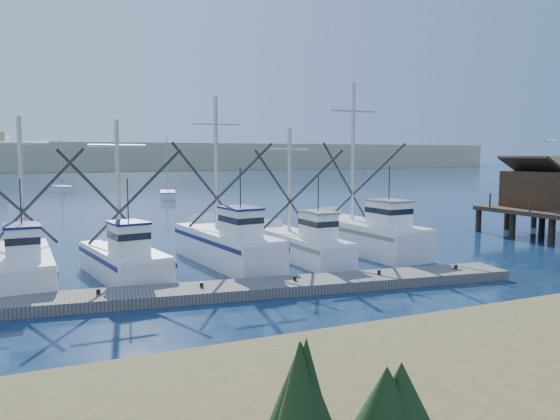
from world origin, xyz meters
The scene contains 7 objects.
ground centered at (0.00, 0.00, 0.00)m, with size 500.00×500.00×0.00m, color #0D1E3B.
floating_dock centered at (-7.77, 5.36, 0.21)m, with size 32.21×2.15×0.43m, color slate.
dune_ridge centered at (0.00, 210.00, 5.00)m, with size 360.00×60.00×10.00m, color tan.
trawler_fleet centered at (-7.07, 10.62, 0.98)m, with size 31.02×9.24×10.13m.
sailboat_near centered at (4.05, 55.15, 0.49)m, with size 3.02×6.32×8.10m.
sailboat_far centered at (-8.01, 73.90, 0.50)m, with size 3.06×5.47×8.10m.
flying_gull centered at (17.92, 8.52, 6.67)m, with size 1.22×0.22×0.22m.
Camera 1 is at (-11.81, -16.05, 5.81)m, focal length 35.00 mm.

